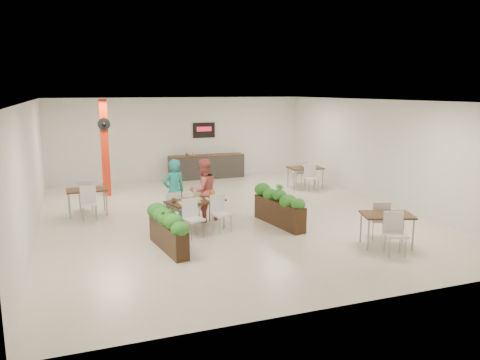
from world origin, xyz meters
name	(u,v)px	position (x,y,z in m)	size (l,w,h in m)	color
ground	(228,215)	(0.00, 0.00, 0.00)	(12.00, 12.00, 0.00)	beige
room_shell	(227,145)	(0.00, 0.00, 2.01)	(10.10, 12.10, 3.22)	white
red_column	(105,147)	(-3.00, 3.79, 1.64)	(0.40, 0.41, 3.20)	red
service_counter	(207,166)	(1.00, 5.65, 0.49)	(3.00, 0.64, 2.20)	#2B2826
main_table	(195,205)	(-1.20, -0.97, 0.64)	(1.62, 1.89, 0.92)	black
diner_man	(174,192)	(-1.59, -0.32, 0.86)	(0.63, 0.41, 1.73)	teal
diner_woman	(203,190)	(-0.79, -0.32, 0.85)	(0.82, 0.64, 1.70)	#E36A65
planter_left	(168,228)	(-2.16, -2.29, 0.51)	(0.61, 1.88, 0.99)	black
planter_right	(279,206)	(0.96, -1.37, 0.51)	(0.66, 2.04, 1.08)	black
side_table_a	(87,194)	(-3.71, 1.39, 0.62)	(1.13, 1.64, 0.92)	black
side_table_b	(305,171)	(3.83, 2.63, 0.63)	(1.26, 1.65, 0.92)	black
side_table_c	(387,220)	(2.52, -3.74, 0.62)	(1.29, 1.67, 0.92)	black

